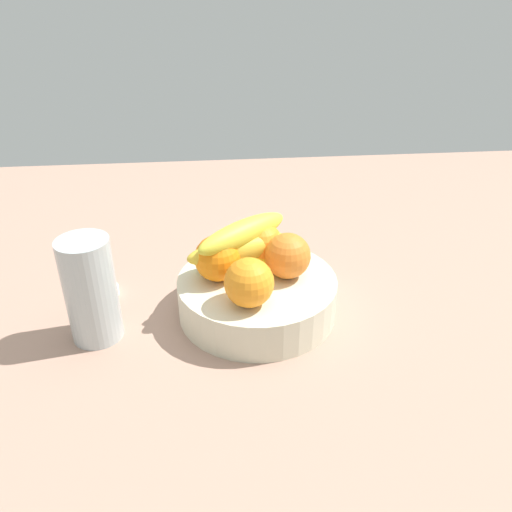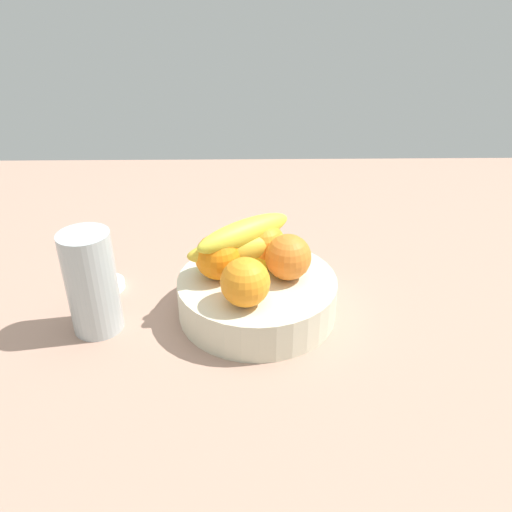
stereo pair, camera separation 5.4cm
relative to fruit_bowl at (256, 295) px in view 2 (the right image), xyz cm
name	(u,v)px [view 2 (the right image)]	position (x,y,z in cm)	size (l,w,h in cm)	color
ground_plane	(257,308)	(-0.18, -2.94, -4.55)	(180.00, 140.00, 3.00)	#A57F6C
fruit_bowl	(256,295)	(0.00, 0.00, 0.00)	(24.38, 24.38, 6.10)	beige
orange_front_left	(245,282)	(1.59, 6.41, 6.55)	(7.00, 7.00, 7.00)	orange
orange_front_right	(288,257)	(-4.83, -0.48, 6.55)	(7.00, 7.00, 7.00)	orange
orange_center	(263,244)	(-1.20, -4.56, 6.55)	(7.00, 7.00, 7.00)	orange
orange_back_left	(218,257)	(5.69, -0.76, 6.55)	(7.00, 7.00, 7.00)	orange
banana_bunch	(245,246)	(1.60, -2.73, 7.25)	(18.28, 13.67, 8.40)	yellow
thermos_tumbler	(92,283)	(23.70, 3.57, 4.87)	(7.29, 7.29, 15.83)	#B0BBBD
jar_lid	(106,285)	(25.17, -7.08, -2.38)	(6.14, 6.14, 1.34)	white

